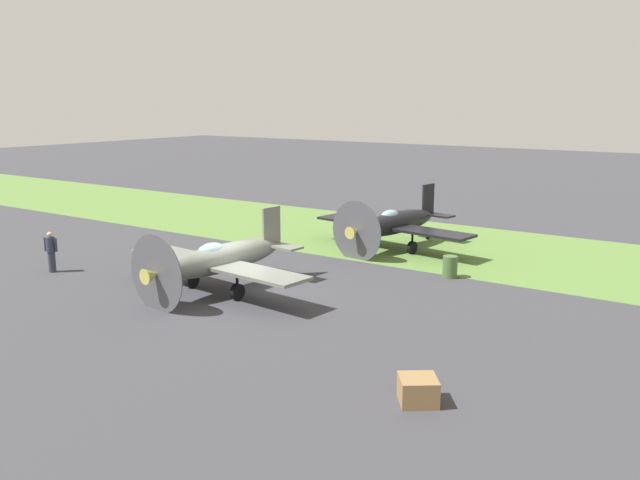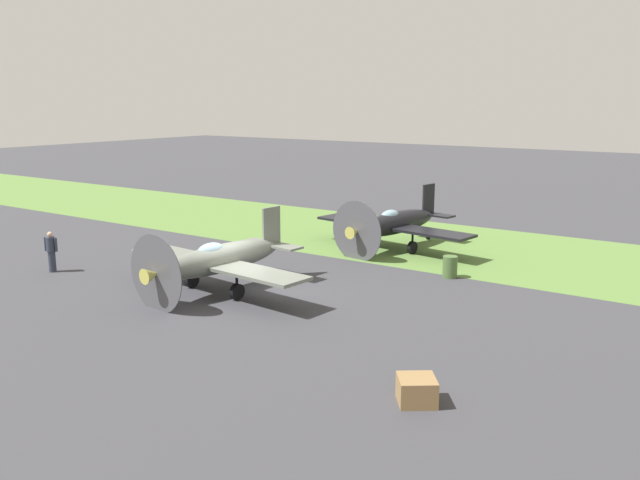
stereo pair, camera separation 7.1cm
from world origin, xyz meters
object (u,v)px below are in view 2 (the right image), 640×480
Objects in this scene: airplane_lead at (219,259)px; ground_crew_chief at (51,251)px; airplane_wingman at (395,223)px; fuel_drum at (450,267)px; supply_crate at (417,390)px.

airplane_lead is 4.94× the size of ground_crew_chief.
airplane_wingman is (-1.89, -10.36, 0.01)m from airplane_lead.
fuel_drum is at bearing -127.51° from airplane_lead.
ground_crew_chief is at bearing 18.17° from airplane_lead.
airplane_wingman reaches higher than supply_crate.
airplane_wingman is at bearing -37.94° from fuel_drum.
airplane_wingman is 9.56× the size of supply_crate.
airplane_wingman is 9.56× the size of fuel_drum.
airplane_lead is at bearing 87.70° from airplane_wingman.
ground_crew_chief is 1.92× the size of fuel_drum.
fuel_drum is (-14.26, -8.70, -0.46)m from ground_crew_chief.
airplane_wingman is at bearing -59.75° from supply_crate.
fuel_drum is 11.98m from supply_crate.
airplane_lead reaches higher than fuel_drum.
fuel_drum is at bearing 13.57° from ground_crew_chief.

